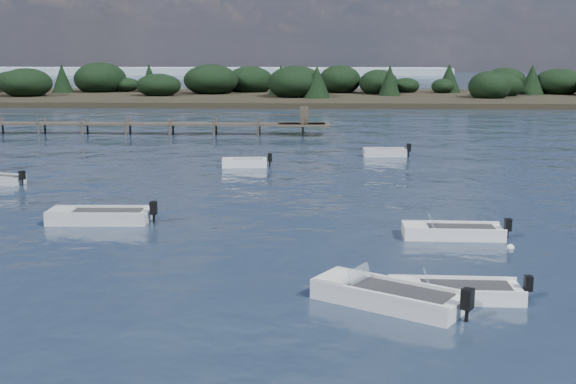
{
  "coord_description": "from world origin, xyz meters",
  "views": [
    {
      "loc": [
        5.29,
        -21.44,
        7.92
      ],
      "look_at": [
        3.83,
        14.0,
        1.0
      ],
      "focal_mm": 45.0,
      "sensor_mm": 36.0,
      "label": 1
    }
  ],
  "objects_px": {
    "dinghy_mid_white_b": "(452,234)",
    "tender_far_grey_b": "(385,154)",
    "tender_far_white": "(245,164)",
    "dinghy_mid_white_a": "(454,294)",
    "jetty": "(41,124)",
    "dinghy_extra_a": "(387,299)",
    "dinghy_mid_grey": "(99,219)"
  },
  "relations": [
    {
      "from": "dinghy_mid_white_a",
      "to": "dinghy_mid_grey",
      "type": "height_order",
      "value": "dinghy_mid_grey"
    },
    {
      "from": "jetty",
      "to": "tender_far_grey_b",
      "type": "bearing_deg",
      "value": -23.77
    },
    {
      "from": "dinghy_mid_white_b",
      "to": "dinghy_extra_a",
      "type": "distance_m",
      "value": 9.37
    },
    {
      "from": "dinghy_mid_white_a",
      "to": "dinghy_extra_a",
      "type": "xyz_separation_m",
      "value": [
        -2.26,
        -0.71,
        0.04
      ]
    },
    {
      "from": "dinghy_mid_white_a",
      "to": "dinghy_mid_grey",
      "type": "distance_m",
      "value": 17.88
    },
    {
      "from": "dinghy_mid_white_b",
      "to": "dinghy_mid_grey",
      "type": "xyz_separation_m",
      "value": [
        -16.15,
        2.13,
        0.02
      ]
    },
    {
      "from": "dinghy_mid_white_b",
      "to": "dinghy_extra_a",
      "type": "bearing_deg",
      "value": -112.76
    },
    {
      "from": "tender_far_grey_b",
      "to": "dinghy_mid_white_a",
      "type": "bearing_deg",
      "value": -91.17
    },
    {
      "from": "tender_far_grey_b",
      "to": "tender_far_white",
      "type": "relative_size",
      "value": 1.03
    },
    {
      "from": "tender_far_grey_b",
      "to": "jetty",
      "type": "relative_size",
      "value": 0.06
    },
    {
      "from": "dinghy_mid_white_a",
      "to": "tender_far_grey_b",
      "type": "bearing_deg",
      "value": 88.83
    },
    {
      "from": "dinghy_mid_white_b",
      "to": "jetty",
      "type": "distance_m",
      "value": 50.9
    },
    {
      "from": "dinghy_mid_white_a",
      "to": "dinghy_extra_a",
      "type": "distance_m",
      "value": 2.37
    },
    {
      "from": "dinghy_mid_white_a",
      "to": "tender_far_white",
      "type": "distance_m",
      "value": 28.63
    },
    {
      "from": "tender_far_white",
      "to": "dinghy_mid_grey",
      "type": "bearing_deg",
      "value": -107.06
    },
    {
      "from": "dinghy_extra_a",
      "to": "tender_far_white",
      "type": "bearing_deg",
      "value": 104.84
    },
    {
      "from": "dinghy_mid_white_a",
      "to": "jetty",
      "type": "height_order",
      "value": "jetty"
    },
    {
      "from": "tender_far_grey_b",
      "to": "dinghy_mid_grey",
      "type": "distance_m",
      "value": 27.29
    },
    {
      "from": "dinghy_extra_a",
      "to": "dinghy_mid_white_a",
      "type": "bearing_deg",
      "value": 17.35
    },
    {
      "from": "dinghy_mid_white_b",
      "to": "tender_far_grey_b",
      "type": "xyz_separation_m",
      "value": [
        -0.7,
        24.63,
        0.03
      ]
    },
    {
      "from": "tender_far_white",
      "to": "jetty",
      "type": "relative_size",
      "value": 0.05
    },
    {
      "from": "tender_far_grey_b",
      "to": "dinghy_mid_white_a",
      "type": "height_order",
      "value": "tender_far_grey_b"
    },
    {
      "from": "tender_far_grey_b",
      "to": "dinghy_mid_white_a",
      "type": "distance_m",
      "value": 32.57
    },
    {
      "from": "tender_far_grey_b",
      "to": "dinghy_extra_a",
      "type": "distance_m",
      "value": 33.4
    },
    {
      "from": "dinghy_mid_white_a",
      "to": "jetty",
      "type": "xyz_separation_m",
      "value": [
        -31.55,
        46.75,
        0.85
      ]
    },
    {
      "from": "dinghy_mid_white_b",
      "to": "tender_far_grey_b",
      "type": "relative_size",
      "value": 1.27
    },
    {
      "from": "dinghy_extra_a",
      "to": "jetty",
      "type": "relative_size",
      "value": 0.08
    },
    {
      "from": "dinghy_mid_white_a",
      "to": "tender_far_white",
      "type": "xyz_separation_m",
      "value": [
        -9.59,
        26.97,
        0.03
      ]
    },
    {
      "from": "dinghy_mid_white_b",
      "to": "dinghy_mid_white_a",
      "type": "relative_size",
      "value": 1.01
    },
    {
      "from": "tender_far_grey_b",
      "to": "tender_far_white",
      "type": "height_order",
      "value": "tender_far_grey_b"
    },
    {
      "from": "tender_far_white",
      "to": "jetty",
      "type": "height_order",
      "value": "jetty"
    },
    {
      "from": "dinghy_mid_white_a",
      "to": "jetty",
      "type": "distance_m",
      "value": 56.41
    }
  ]
}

